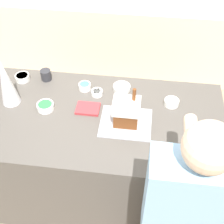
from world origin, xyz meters
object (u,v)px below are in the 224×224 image
at_px(candy_bowl_beside_tree, 85,86).
at_px(candy_bowl_far_right, 97,92).
at_px(cookbook, 88,109).
at_px(gingerbread_house, 126,112).
at_px(baking_tray, 126,123).
at_px(decorative_tree, 6,81).
at_px(mug, 46,75).
at_px(candy_bowl_center_rear, 45,106).
at_px(candy_bowl_behind_tray, 172,102).
at_px(candy_bowl_near_tray_left, 22,77).
at_px(candy_bowl_far_left, 122,87).

height_order(candy_bowl_beside_tree, candy_bowl_far_right, candy_bowl_beside_tree).
relative_size(candy_bowl_beside_tree, cookbook, 0.55).
bearing_deg(gingerbread_house, baking_tray, -153.22).
height_order(decorative_tree, cookbook, decorative_tree).
distance_m(gingerbread_house, mug, 0.82).
bearing_deg(candy_bowl_far_right, baking_tray, -47.65).
bearing_deg(candy_bowl_far_right, gingerbread_house, -47.57).
distance_m(candy_bowl_center_rear, candy_bowl_behind_tray, 0.96).
xyz_separation_m(candy_bowl_center_rear, candy_bowl_near_tray_left, (-0.28, 0.31, 0.00)).
relative_size(candy_bowl_center_rear, candy_bowl_beside_tree, 1.33).
xyz_separation_m(decorative_tree, mug, (0.19, 0.30, -0.16)).
xyz_separation_m(candy_bowl_behind_tray, mug, (-1.03, 0.18, 0.02)).
xyz_separation_m(decorative_tree, candy_bowl_near_tray_left, (-0.00, 0.27, -0.18)).
height_order(candy_bowl_near_tray_left, mug, mug).
bearing_deg(candy_bowl_near_tray_left, candy_bowl_far_left, -1.29).
height_order(candy_bowl_near_tray_left, cookbook, candy_bowl_near_tray_left).
bearing_deg(candy_bowl_far_left, candy_bowl_far_right, -155.43).
xyz_separation_m(gingerbread_house, mug, (-0.71, 0.42, -0.07)).
xyz_separation_m(candy_bowl_far_left, cookbook, (-0.23, -0.26, -0.01)).
height_order(candy_bowl_center_rear, candy_bowl_far_right, candy_bowl_center_rear).
relative_size(decorative_tree, candy_bowl_behind_tray, 3.66).
bearing_deg(candy_bowl_beside_tree, candy_bowl_near_tray_left, 174.74).
distance_m(candy_bowl_center_rear, candy_bowl_far_right, 0.42).
relative_size(candy_bowl_center_rear, mug, 1.42).
bearing_deg(candy_bowl_far_left, candy_bowl_center_rear, -151.62).
bearing_deg(candy_bowl_center_rear, cookbook, 5.83).
bearing_deg(decorative_tree, candy_bowl_center_rear, -8.99).
xyz_separation_m(candy_bowl_near_tray_left, mug, (0.19, 0.03, 0.02)).
distance_m(decorative_tree, cookbook, 0.63).
xyz_separation_m(candy_bowl_center_rear, mug, (-0.09, 0.35, 0.02)).
xyz_separation_m(gingerbread_house, decorative_tree, (-0.90, 0.12, 0.09)).
bearing_deg(candy_bowl_far_right, decorative_tree, -165.60).
distance_m(decorative_tree, mug, 0.39).
xyz_separation_m(gingerbread_house, candy_bowl_behind_tray, (0.33, 0.24, -0.09)).
bearing_deg(decorative_tree, candy_bowl_beside_tree, 22.39).
xyz_separation_m(candy_bowl_far_left, candy_bowl_beside_tree, (-0.30, -0.03, 0.01)).
relative_size(candy_bowl_far_left, cookbook, 0.79).
relative_size(candy_bowl_beside_tree, candy_bowl_far_right, 1.05).
bearing_deg(mug, gingerbread_house, -30.55).
bearing_deg(candy_bowl_near_tray_left, candy_bowl_beside_tree, -5.26).
relative_size(baking_tray, candy_bowl_far_left, 2.66).
distance_m(candy_bowl_beside_tree, candy_bowl_far_right, 0.12).
relative_size(gingerbread_house, decorative_tree, 0.73).
bearing_deg(candy_bowl_far_left, candy_bowl_beside_tree, -174.07).
bearing_deg(decorative_tree, candy_bowl_behind_tray, 5.77).
distance_m(candy_bowl_beside_tree, cookbook, 0.24).
distance_m(candy_bowl_behind_tray, candy_bowl_near_tray_left, 1.23).
relative_size(candy_bowl_far_right, cookbook, 0.52).
height_order(candy_bowl_center_rear, candy_bowl_near_tray_left, same).
relative_size(gingerbread_house, candy_bowl_far_right, 3.27).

